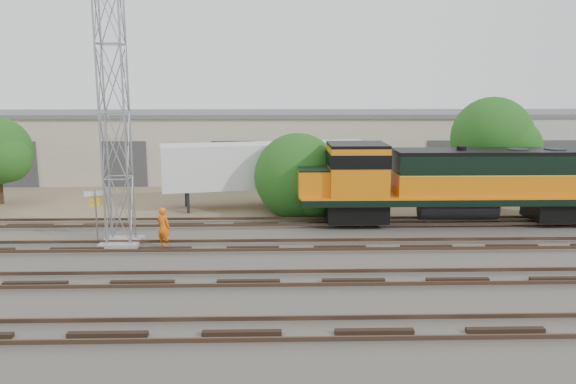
{
  "coord_description": "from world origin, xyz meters",
  "views": [
    {
      "loc": [
        -3.0,
        -23.29,
        7.37
      ],
      "look_at": [
        -2.32,
        4.0,
        2.2
      ],
      "focal_mm": 35.0,
      "sensor_mm": 36.0,
      "label": 1
    }
  ],
  "objects_px": {
    "locomotive": "(454,181)",
    "worker": "(163,227)",
    "semi_trailer": "(271,167)",
    "signal_tower": "(115,118)"
  },
  "relations": [
    {
      "from": "locomotive",
      "to": "worker",
      "type": "distance_m",
      "value": 15.34
    },
    {
      "from": "semi_trailer",
      "to": "locomotive",
      "type": "bearing_deg",
      "value": -39.6
    },
    {
      "from": "worker",
      "to": "signal_tower",
      "type": "bearing_deg",
      "value": 12.08
    },
    {
      "from": "signal_tower",
      "to": "semi_trailer",
      "type": "relative_size",
      "value": 0.94
    },
    {
      "from": "worker",
      "to": "semi_trailer",
      "type": "distance_m",
      "value": 10.47
    },
    {
      "from": "worker",
      "to": "locomotive",
      "type": "bearing_deg",
      "value": -137.98
    },
    {
      "from": "locomotive",
      "to": "worker",
      "type": "relative_size",
      "value": 9.05
    },
    {
      "from": "worker",
      "to": "semi_trailer",
      "type": "bearing_deg",
      "value": -91.94
    },
    {
      "from": "signal_tower",
      "to": "worker",
      "type": "height_order",
      "value": "signal_tower"
    },
    {
      "from": "locomotive",
      "to": "signal_tower",
      "type": "height_order",
      "value": "signal_tower"
    }
  ]
}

